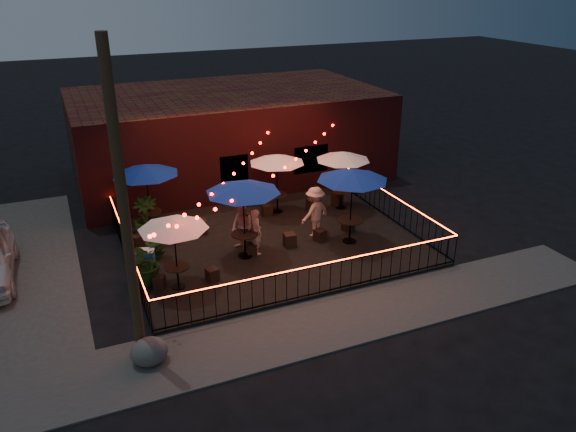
% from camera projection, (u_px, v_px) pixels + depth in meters
% --- Properties ---
extents(ground, '(110.00, 110.00, 0.00)m').
position_uv_depth(ground, '(293.00, 269.00, 18.66)').
color(ground, black).
rests_on(ground, ground).
extents(patio, '(10.00, 8.00, 0.15)m').
position_uv_depth(patio, '(271.00, 243.00, 20.31)').
color(patio, black).
rests_on(patio, ground).
extents(sidewalk, '(18.00, 2.50, 0.05)m').
position_uv_depth(sidewalk, '(339.00, 320.00, 15.92)').
color(sidewalk, '#3B3A37').
rests_on(sidewalk, ground).
extents(brick_building, '(14.00, 8.00, 4.00)m').
position_uv_depth(brick_building, '(228.00, 134.00, 26.62)').
color(brick_building, '#3D1012').
rests_on(brick_building, ground).
extents(utility_pole, '(0.26, 0.26, 8.00)m').
position_uv_depth(utility_pole, '(124.00, 213.00, 12.91)').
color(utility_pole, '#3A2B17').
rests_on(utility_pole, ground).
extents(fence_front, '(10.00, 0.04, 1.04)m').
position_uv_depth(fence_front, '(320.00, 280.00, 16.71)').
color(fence_front, black).
rests_on(fence_front, patio).
extents(fence_left, '(0.04, 8.00, 1.04)m').
position_uv_depth(fence_left, '(128.00, 253.00, 18.27)').
color(fence_left, black).
rests_on(fence_left, patio).
extents(fence_right, '(0.04, 8.00, 1.04)m').
position_uv_depth(fence_right, '(389.00, 207.00, 21.88)').
color(fence_right, black).
rests_on(fence_right, patio).
extents(festoon_lights, '(10.02, 8.72, 1.32)m').
position_uv_depth(festoon_lights, '(245.00, 186.00, 18.71)').
color(festoon_lights, '#FF0100').
rests_on(festoon_lights, ground).
extents(cafe_table_0, '(2.67, 2.67, 2.32)m').
position_uv_depth(cafe_table_0, '(173.00, 225.00, 16.47)').
color(cafe_table_0, black).
rests_on(cafe_table_0, patio).
extents(cafe_table_1, '(2.81, 2.81, 2.65)m').
position_uv_depth(cafe_table_1, '(145.00, 170.00, 20.03)').
color(cafe_table_1, black).
rests_on(cafe_table_1, patio).
extents(cafe_table_2, '(3.02, 3.02, 2.74)m').
position_uv_depth(cafe_table_2, '(243.00, 188.00, 18.19)').
color(cafe_table_2, black).
rests_on(cafe_table_2, patio).
extents(cafe_table_3, '(2.38, 2.38, 2.42)m').
position_uv_depth(cafe_table_3, '(277.00, 159.00, 21.83)').
color(cafe_table_3, black).
rests_on(cafe_table_3, patio).
extents(cafe_table_4, '(3.01, 3.01, 2.75)m').
position_uv_depth(cafe_table_4, '(353.00, 176.00, 19.22)').
color(cafe_table_4, black).
rests_on(cafe_table_4, patio).
extents(cafe_table_5, '(2.23, 2.23, 2.41)m').
position_uv_depth(cafe_table_5, '(343.00, 157.00, 22.22)').
color(cafe_table_5, black).
rests_on(cafe_table_5, patio).
extents(bistro_chair_0, '(0.45, 0.45, 0.40)m').
position_uv_depth(bistro_chair_0, '(159.00, 282.00, 17.20)').
color(bistro_chair_0, black).
rests_on(bistro_chair_0, patio).
extents(bistro_chair_1, '(0.42, 0.42, 0.41)m').
position_uv_depth(bistro_chair_1, '(212.00, 275.00, 17.61)').
color(bistro_chair_1, black).
rests_on(bistro_chair_1, patio).
extents(bistro_chair_2, '(0.48, 0.48, 0.43)m').
position_uv_depth(bistro_chair_2, '(138.00, 241.00, 19.78)').
color(bistro_chair_2, black).
rests_on(bistro_chair_2, patio).
extents(bistro_chair_3, '(0.51, 0.51, 0.49)m').
position_uv_depth(bistro_chair_3, '(201.00, 227.00, 20.80)').
color(bistro_chair_3, black).
rests_on(bistro_chair_3, patio).
extents(bistro_chair_4, '(0.40, 0.40, 0.40)m').
position_uv_depth(bistro_chair_4, '(252.00, 249.00, 19.27)').
color(bistro_chair_4, black).
rests_on(bistro_chair_4, patio).
extents(bistro_chair_5, '(0.44, 0.44, 0.47)m').
position_uv_depth(bistro_chair_5, '(290.00, 240.00, 19.81)').
color(bistro_chair_5, black).
rests_on(bistro_chair_5, patio).
extents(bistro_chair_6, '(0.47, 0.47, 0.44)m').
position_uv_depth(bistro_chair_6, '(245.00, 220.00, 21.40)').
color(bistro_chair_6, black).
rests_on(bistro_chair_6, patio).
extents(bistro_chair_7, '(0.40, 0.40, 0.46)m').
position_uv_depth(bistro_chair_7, '(267.00, 210.00, 22.30)').
color(bistro_chair_7, black).
rests_on(bistro_chair_7, patio).
extents(bistro_chair_8, '(0.45, 0.45, 0.42)m').
position_uv_depth(bistro_chair_8, '(320.00, 235.00, 20.22)').
color(bistro_chair_8, black).
rests_on(bistro_chair_8, patio).
extents(bistro_chair_9, '(0.51, 0.51, 0.46)m').
position_uv_depth(bistro_chair_9, '(348.00, 225.00, 21.01)').
color(bistro_chair_9, black).
rests_on(bistro_chair_9, patio).
extents(bistro_chair_10, '(0.47, 0.47, 0.51)m').
position_uv_depth(bistro_chair_10, '(313.00, 205.00, 22.70)').
color(bistro_chair_10, black).
rests_on(bistro_chair_10, patio).
extents(bistro_chair_11, '(0.49, 0.49, 0.44)m').
position_uv_depth(bistro_chair_11, '(337.00, 200.00, 23.26)').
color(bistro_chair_11, black).
rests_on(bistro_chair_11, patio).
extents(patron_a, '(0.43, 0.62, 1.63)m').
position_uv_depth(patron_a, '(256.00, 231.00, 19.09)').
color(patron_a, tan).
rests_on(patron_a, patio).
extents(patron_b, '(0.92, 1.03, 1.76)m').
position_uv_depth(patron_b, '(242.00, 228.00, 19.21)').
color(patron_b, beige).
rests_on(patron_b, patio).
extents(patron_c, '(1.38, 1.06, 1.89)m').
position_uv_depth(patron_c, '(315.00, 212.00, 20.31)').
color(patron_c, beige).
rests_on(patron_c, patio).
extents(potted_shrub_a, '(1.60, 1.51, 1.42)m').
position_uv_depth(potted_shrub_a, '(146.00, 262.00, 17.31)').
color(potted_shrub_a, '#123C0B').
rests_on(potted_shrub_a, patio).
extents(potted_shrub_b, '(0.88, 0.77, 1.36)m').
position_uv_depth(potted_shrub_b, '(156.00, 239.00, 18.85)').
color(potted_shrub_b, '#1A3E13').
rests_on(potted_shrub_b, patio).
extents(potted_shrub_c, '(1.13, 1.13, 1.53)m').
position_uv_depth(potted_shrub_c, '(146.00, 217.00, 20.31)').
color(potted_shrub_c, '#0C350B').
rests_on(potted_shrub_c, patio).
extents(cooler, '(0.66, 0.55, 0.75)m').
position_uv_depth(cooler, '(146.00, 260.00, 18.11)').
color(cooler, blue).
rests_on(cooler, patio).
extents(boulder, '(1.05, 0.94, 0.72)m').
position_uv_depth(boulder, '(149.00, 352.00, 14.05)').
color(boulder, '#4B4A46').
rests_on(boulder, ground).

